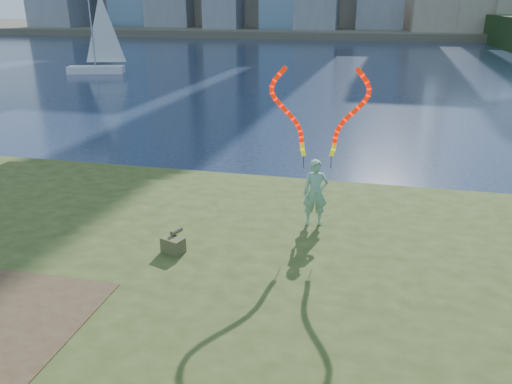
# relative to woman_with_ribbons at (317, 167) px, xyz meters

# --- Properties ---
(ground) EXTENTS (320.00, 320.00, 0.00)m
(ground) POSITION_rel_woman_with_ribbons_xyz_m (-2.62, -1.91, -2.22)
(ground) COLOR #19253F
(ground) RESTS_ON ground
(grassy_knoll) EXTENTS (20.00, 18.00, 0.80)m
(grassy_knoll) POSITION_rel_woman_with_ribbons_xyz_m (-2.62, -4.21, -1.88)
(grassy_knoll) COLOR #344217
(grassy_knoll) RESTS_ON ground
(far_shore) EXTENTS (320.00, 40.00, 1.20)m
(far_shore) POSITION_rel_woman_with_ribbons_xyz_m (-2.62, 93.09, -1.62)
(far_shore) COLOR #4E4939
(far_shore) RESTS_ON ground
(woman_with_ribbons) EXTENTS (1.99, 0.59, 3.98)m
(woman_with_ribbons) POSITION_rel_woman_with_ribbons_xyz_m (0.00, 0.00, 0.00)
(woman_with_ribbons) COLOR #237B4C
(woman_with_ribbons) RESTS_ON grassy_knoll
(canvas_bag) EXTENTS (0.53, 0.60, 0.44)m
(canvas_bag) POSITION_rel_woman_with_ribbons_xyz_m (-2.74, -2.13, -1.24)
(canvas_bag) COLOR #464023
(canvas_bag) RESTS_ON grassy_knoll
(sailboat) EXTENTS (4.99, 2.83, 7.55)m
(sailboat) POSITION_rel_woman_with_ribbons_xyz_m (-22.02, 28.86, -0.92)
(sailboat) COLOR silver
(sailboat) RESTS_ON ground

